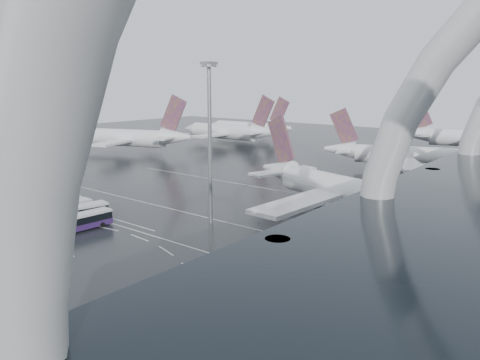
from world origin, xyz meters
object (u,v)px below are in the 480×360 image
Objects in this scene: floodlight_mast at (210,124)px; bus_row_near_c at (72,215)px; bus_row_near_a at (50,208)px; gse_cart_belly_b at (373,224)px; bus_row_near_d at (79,222)px; bus_row_near_b at (58,212)px; airliner_gate_b at (412,156)px; jet_remote_west at (132,138)px; airliner_main at (350,192)px; gse_cart_belly_c at (328,221)px; gse_cart_belly_d at (442,239)px; jet_remote_far at (249,128)px; jet_remote_mid at (230,132)px.

bus_row_near_c is at bearing -138.84° from floodlight_mast.
bus_row_near_a is 6.78× the size of gse_cart_belly_b.
bus_row_near_a is 7.66m from bus_row_near_c.
bus_row_near_d reaches higher than gse_cart_belly_b.
bus_row_near_c is at bearing -77.97° from bus_row_near_b.
airliner_gate_b is 4.17× the size of bus_row_near_d.
floodlight_mast is at bearing -49.56° from bus_row_near_a.
jet_remote_west is 111.24m from gse_cart_belly_b.
airliner_main is at bearing -34.77° from bus_row_near_c.
jet_remote_west is 23.08× the size of gse_cart_belly_c.
bus_row_near_b is 6.69× the size of gse_cart_belly_d.
airliner_gate_b is at bearing 112.25° from airliner_main.
bus_row_near_d is at bearing 110.81° from jet_remote_far.
floodlight_mast is at bearing -157.34° from gse_cart_belly_d.
airliner_main is 108.99m from jet_remote_mid.
floodlight_mast is at bearing 120.18° from jet_remote_far.
gse_cart_belly_c is (32.57, 31.22, -1.08)m from bus_row_near_d.
airliner_gate_b is at bearing 169.25° from jet_remote_mid.
airliner_main is 1.06× the size of airliner_gate_b.
gse_cart_belly_b is at bearing -52.18° from bus_row_near_b.
bus_row_near_d is at bearing -146.80° from gse_cart_belly_d.
jet_remote_west is at bearing 161.17° from gse_cart_belly_c.
gse_cart_belly_c is 19.71m from gse_cart_belly_d.
gse_cart_belly_b is at bearing 33.72° from floodlight_mast.
airliner_main is 4.02× the size of bus_row_near_c.
gse_cart_belly_d is (25.82, -59.27, -4.07)m from airliner_gate_b.
bus_row_near_c is at bearing 74.46° from bus_row_near_d.
jet_remote_far is 139.61m from bus_row_near_d.
airliner_gate_b is at bearing 95.81° from gse_cart_belly_c.
jet_remote_mid is at bearing 158.04° from airliner_main.
airliner_main is 1.20× the size of jet_remote_far.
bus_row_near_a is 0.96× the size of bus_row_near_c.
airliner_main is 9.20m from gse_cart_belly_c.
bus_row_near_b is at bearing 109.52° from bus_row_near_c.
gse_cart_belly_b is 12.43m from gse_cart_belly_d.
gse_cart_belly_b is at bearing 132.99° from jet_remote_far.
gse_cart_belly_d is (37.25, 15.55, -17.97)m from floodlight_mast.
bus_row_near_c is (-37.44, -37.87, -2.90)m from airliner_main.
floodlight_mast is at bearing -35.34° from bus_row_near_d.
bus_row_near_b reaches higher than gse_cart_belly_b.
airliner_gate_b is 1.06× the size of jet_remote_west.
floodlight_mast is 13.90× the size of gse_cart_belly_c.
gse_cart_belly_c is (44.81, 29.74, -1.16)m from bus_row_near_a.
gse_cart_belly_b is (93.60, -70.25, -4.94)m from jet_remote_mid.
floodlight_mast reaches higher than bus_row_near_b.
airliner_main is at bearing 164.43° from gse_cart_belly_d.
gse_cart_belly_b is at bearing 175.18° from gse_cart_belly_d.
bus_row_near_b is 33.64m from floodlight_mast.
airliner_gate_b is at bearing 176.83° from jet_remote_west.
airliner_gate_b is 25.87× the size of gse_cart_belly_d.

